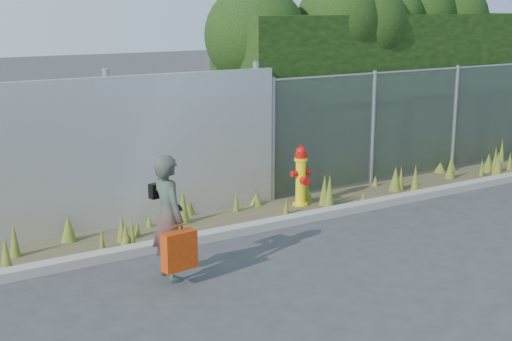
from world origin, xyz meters
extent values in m
plane|color=#333335|center=(0.00, 0.00, 0.00)|extent=(80.00, 80.00, 0.00)
cube|color=gray|center=(0.00, 1.80, 0.06)|extent=(16.00, 0.22, 0.12)
cube|color=#463E28|center=(0.00, 2.40, 0.01)|extent=(16.00, 1.20, 0.01)
cone|color=#4A5A1B|center=(-1.96, 1.99, 0.19)|extent=(0.16, 0.16, 0.38)
cone|color=#4A5A1B|center=(-1.60, 2.44, 0.13)|extent=(0.09, 0.09, 0.26)
cone|color=#4A5A1B|center=(5.74, 2.31, 0.26)|extent=(0.15, 0.15, 0.53)
cone|color=#4A5A1B|center=(1.58, 2.30, 0.25)|extent=(0.19, 0.19, 0.51)
cone|color=#4A5A1B|center=(-1.87, 1.98, 0.24)|extent=(0.10, 0.10, 0.47)
cone|color=#4A5A1B|center=(3.28, 2.32, 0.22)|extent=(0.12, 0.12, 0.44)
cone|color=#4A5A1B|center=(-3.26, 2.50, 0.23)|extent=(0.15, 0.15, 0.46)
cone|color=#4A5A1B|center=(-1.28, 2.75, 0.10)|extent=(0.10, 0.10, 0.20)
cone|color=#4A5A1B|center=(4.69, 2.48, 0.20)|extent=(0.19, 0.19, 0.41)
cone|color=#4A5A1B|center=(0.65, 2.88, 0.11)|extent=(0.22, 0.22, 0.23)
cone|color=#4A5A1B|center=(-0.51, 3.01, 0.21)|extent=(0.19, 0.19, 0.42)
cone|color=#4A5A1B|center=(0.16, 3.04, 0.20)|extent=(0.17, 0.17, 0.39)
cone|color=#4A5A1B|center=(6.68, 2.92, 0.24)|extent=(0.13, 0.13, 0.48)
cone|color=#4A5A1B|center=(5.32, 2.28, 0.18)|extent=(0.09, 0.09, 0.36)
cone|color=#4A5A1B|center=(3.28, 1.98, 0.27)|extent=(0.16, 0.16, 0.54)
cone|color=#4A5A1B|center=(-2.23, 2.15, 0.18)|extent=(0.09, 0.09, 0.35)
cone|color=#4A5A1B|center=(6.21, 2.34, 0.18)|extent=(0.14, 0.14, 0.35)
cone|color=#4A5A1B|center=(1.60, 2.19, 0.27)|extent=(0.17, 0.17, 0.53)
cone|color=#4A5A1B|center=(4.90, 2.93, 0.10)|extent=(0.24, 0.24, 0.20)
cone|color=#4A5A1B|center=(1.45, 2.61, 0.19)|extent=(0.23, 0.23, 0.37)
cone|color=#4A5A1B|center=(5.73, 2.46, 0.18)|extent=(0.23, 0.23, 0.37)
cone|color=#4A5A1B|center=(-3.49, 1.98, 0.24)|extent=(0.17, 0.17, 0.48)
cone|color=#4A5A1B|center=(-1.77, 3.01, 0.18)|extent=(0.08, 0.08, 0.36)
cone|color=#4A5A1B|center=(-1.87, 2.33, 0.20)|extent=(0.16, 0.16, 0.39)
cone|color=#4A5A1B|center=(5.21, 2.91, 0.11)|extent=(0.17, 0.17, 0.22)
cone|color=#4A5A1B|center=(3.19, 2.37, 0.22)|extent=(0.22, 0.22, 0.43)
cone|color=#4A5A1B|center=(0.78, 2.21, 0.13)|extent=(0.10, 0.10, 0.27)
cone|color=#4A5A1B|center=(-0.78, 2.64, 0.26)|extent=(0.20, 0.20, 0.53)
cone|color=#4A5A1B|center=(5.48, 2.05, 0.25)|extent=(0.22, 0.22, 0.49)
cone|color=#4A5A1B|center=(-2.48, 2.74, 0.19)|extent=(0.22, 0.22, 0.38)
cone|color=#4A5A1B|center=(2.18, 2.03, 0.10)|extent=(0.13, 0.13, 0.20)
cone|color=#4A5A1B|center=(3.12, 2.79, 0.10)|extent=(0.12, 0.12, 0.20)
cone|color=#4A5A1B|center=(0.20, 2.76, 0.18)|extent=(0.10, 0.10, 0.36)
cube|color=#BABBC2|center=(-3.25, 3.00, 1.10)|extent=(8.50, 0.08, 2.20)
cylinder|color=gray|center=(-1.70, 3.12, 1.15)|extent=(0.10, 0.10, 2.30)
cylinder|color=gray|center=(0.80, 3.12, 1.15)|extent=(0.10, 0.10, 2.30)
cube|color=gray|center=(4.25, 3.00, 1.00)|extent=(6.50, 0.03, 2.00)
cylinder|color=gray|center=(4.25, 3.00, 2.00)|extent=(6.50, 0.04, 0.04)
cylinder|color=gray|center=(1.05, 3.00, 1.02)|extent=(0.07, 0.07, 2.05)
cylinder|color=gray|center=(3.20, 3.00, 1.02)|extent=(0.07, 0.07, 2.05)
cylinder|color=gray|center=(5.30, 3.00, 1.02)|extent=(0.07, 0.07, 2.05)
cube|color=black|center=(4.55, 4.00, 1.50)|extent=(7.30, 1.60, 3.00)
sphere|color=black|center=(1.48, 4.21, 2.65)|extent=(1.78, 1.78, 1.78)
sphere|color=black|center=(1.93, 4.09, 2.39)|extent=(1.34, 1.34, 1.34)
sphere|color=black|center=(3.08, 3.89, 2.88)|extent=(1.56, 1.56, 1.56)
sphere|color=black|center=(3.69, 3.92, 2.79)|extent=(1.66, 1.66, 1.66)
sphere|color=black|center=(4.41, 3.88, 2.98)|extent=(1.13, 1.13, 1.13)
sphere|color=black|center=(5.23, 4.13, 2.97)|extent=(1.61, 1.61, 1.61)
sphere|color=black|center=(6.12, 4.17, 2.84)|extent=(1.82, 1.82, 1.82)
sphere|color=black|center=(7.06, 4.22, 2.31)|extent=(1.30, 1.30, 1.30)
cylinder|color=yellow|center=(1.26, 2.51, 0.03)|extent=(0.25, 0.25, 0.05)
cylinder|color=yellow|center=(1.26, 2.51, 0.38)|extent=(0.16, 0.16, 0.76)
cylinder|color=yellow|center=(1.26, 2.51, 0.77)|extent=(0.21, 0.21, 0.04)
cylinder|color=#B20F0A|center=(1.26, 2.51, 0.84)|extent=(0.19, 0.19, 0.09)
sphere|color=#B20F0A|center=(1.26, 2.51, 0.90)|extent=(0.17, 0.17, 0.17)
cylinder|color=#B20F0A|center=(1.26, 2.51, 0.99)|extent=(0.04, 0.04, 0.04)
cylinder|color=#B20F0A|center=(1.13, 2.51, 0.55)|extent=(0.09, 0.10, 0.10)
cylinder|color=#B20F0A|center=(1.38, 2.51, 0.55)|extent=(0.09, 0.10, 0.10)
cylinder|color=#B20F0A|center=(1.26, 2.38, 0.44)|extent=(0.13, 0.11, 0.13)
imported|color=#0F644F|center=(-1.88, 0.82, 0.75)|extent=(0.37, 0.55, 1.50)
cube|color=#9F2A09|center=(-1.90, 0.53, 0.43)|extent=(0.41, 0.15, 0.45)
cylinder|color=#9F2A09|center=(-1.90, 0.53, 0.73)|extent=(0.19, 0.02, 0.02)
cube|color=black|center=(-1.89, 1.05, 1.03)|extent=(0.23, 0.10, 0.18)
camera|label=1|loc=(-5.32, -6.44, 3.16)|focal=50.00mm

